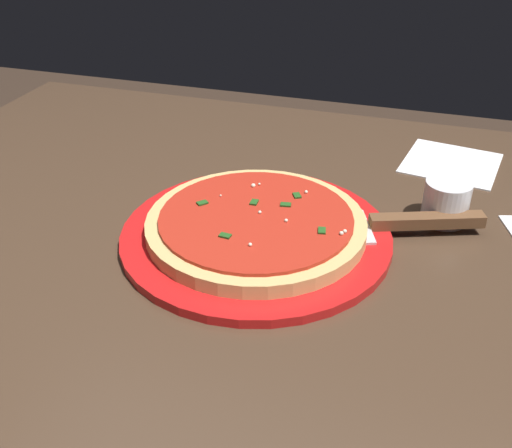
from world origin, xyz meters
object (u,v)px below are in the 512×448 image
at_px(pizza_server, 391,223).
at_px(cup_small_sauce, 446,202).
at_px(napkin_loose_left, 451,163).
at_px(serving_plate, 256,235).
at_px(pizza, 256,224).

height_order(pizza_server, cup_small_sauce, cup_small_sauce).
xyz_separation_m(pizza_server, napkin_loose_left, (0.06, 0.21, -0.01)).
height_order(serving_plate, napkin_loose_left, serving_plate).
relative_size(pizza, pizza_server, 1.10).
distance_m(serving_plate, napkin_loose_left, 0.34).
xyz_separation_m(serving_plate, napkin_loose_left, (0.20, 0.27, -0.00)).
height_order(serving_plate, pizza, pizza).
relative_size(pizza_server, napkin_loose_left, 1.79).
bearing_deg(serving_plate, pizza, 41.41).
distance_m(pizza, pizza_server, 0.15).
height_order(serving_plate, pizza_server, pizza_server).
xyz_separation_m(cup_small_sauce, napkin_loose_left, (0.00, 0.16, -0.02)).
relative_size(serving_plate, napkin_loose_left, 2.44).
xyz_separation_m(serving_plate, cup_small_sauce, (0.20, 0.11, 0.02)).
bearing_deg(pizza, cup_small_sauce, 27.84).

